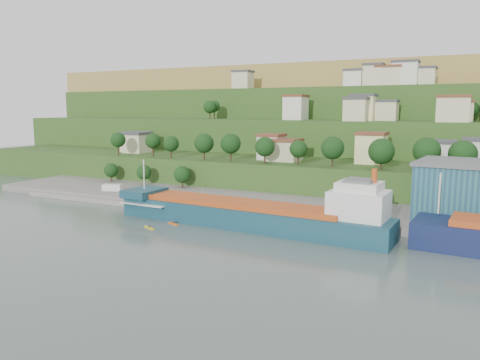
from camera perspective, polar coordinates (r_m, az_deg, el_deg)
The scene contains 9 objects.
ground at distance 98.79m, azimuth -1.84°, elevation -6.70°, with size 500.00×500.00×0.00m, color #42514B.
quay at distance 117.55m, azimuth 13.45°, elevation -4.44°, with size 220.00×26.00×4.00m, color slate.
pebble_beach at distance 148.14m, azimuth -16.68°, elevation -1.89°, with size 40.00×18.00×2.40m, color slate.
hillside at distance 257.84m, azimuth 16.31°, elevation 2.49°, with size 360.00×210.59×96.00m.
cargo_ship_near at distance 103.97m, azimuth 1.90°, elevation -4.42°, with size 64.63×13.43×16.49m.
caravan at distance 144.88m, azimuth -15.28°, elevation -1.03°, with size 5.78×2.41×2.70m, color silver.
dinghy at distance 135.90m, azimuth -13.77°, elevation -2.02°, with size 3.80×1.43×0.76m, color silver.
kayak_orange at distance 108.68m, azimuth -8.15°, elevation -5.22°, with size 3.38×1.70×0.85m.
kayak_yellow at distance 105.86m, azimuth -11.02°, elevation -5.66°, with size 3.59×2.09×0.91m.
Camera 1 is at (45.39, -83.76, 26.12)m, focal length 35.00 mm.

